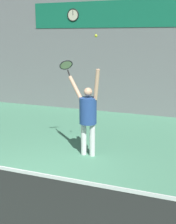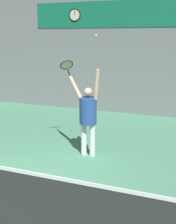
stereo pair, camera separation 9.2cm
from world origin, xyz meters
TOP-DOWN VIEW (x-y plane):
  - ground_plane at (0.00, 0.00)m, footprint 18.00×18.00m
  - back_wall at (0.00, 6.38)m, footprint 18.00×0.10m
  - sponsor_banner at (0.00, 6.32)m, footprint 6.52×0.02m
  - scoreboard_clock at (-1.67, 6.30)m, footprint 0.46×0.04m
  - tennis_player at (0.65, 1.90)m, footprint 0.98×0.60m
  - tennis_racket at (-0.14, 2.42)m, footprint 0.42×0.42m
  - tennis_ball at (0.87, 1.81)m, footprint 0.06×0.06m

SIDE VIEW (x-z plane):
  - ground_plane at x=0.00m, z-range 0.00..0.00m
  - tennis_player at x=0.65m, z-range 0.00..2.07m
  - tennis_racket at x=-0.14m, z-range 1.86..2.26m
  - back_wall at x=0.00m, z-range 0.00..5.00m
  - tennis_ball at x=0.87m, z-range 2.75..2.81m
  - sponsor_banner at x=0.00m, z-range 3.08..4.00m
  - scoreboard_clock at x=-1.67m, z-range 3.31..3.77m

